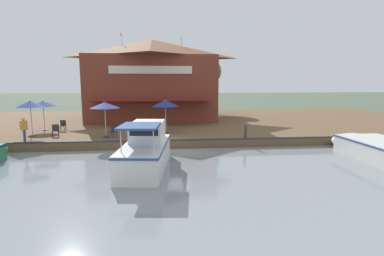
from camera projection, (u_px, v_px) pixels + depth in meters
The scene contains 16 objects.
ground_plane at pixel (164, 150), 19.63m from camera, with size 220.00×220.00×0.00m, color #4C5B47.
quay_deck at pixel (163, 123), 30.40m from camera, with size 22.00×56.00×0.60m, color brown.
quay_edge_fender at pixel (163, 140), 19.63m from camera, with size 0.20×50.40×0.10m, color #2D2D33.
waterfront_restaurant at pixel (152, 79), 31.94m from camera, with size 11.72×13.12×8.86m.
patio_umbrella_near_quay_edge at pixel (105, 105), 20.67m from camera, with size 2.03×2.03×2.49m.
patio_umbrella_mid_patio_left at pixel (30, 104), 21.03m from camera, with size 1.89×1.89×2.59m.
patio_umbrella_back_row at pixel (165, 103), 22.44m from camera, with size 2.06×2.06×2.54m.
patio_umbrella_far_corner at pixel (43, 104), 23.76m from camera, with size 2.03×2.03×2.40m.
cafe_chair_under_first_umbrella at pixel (55, 130), 21.31m from camera, with size 0.53×0.53×0.85m.
cafe_chair_far_corner_seat at pixel (63, 125), 23.71m from camera, with size 0.46×0.46×0.85m.
cafe_chair_beside_entrance at pixel (113, 131), 20.86m from camera, with size 0.57×0.57×0.85m.
person_mid_patio at pixel (24, 126), 19.39m from camera, with size 0.45×0.45×1.59m.
motorboat_distant_upstream at pixel (147, 149), 15.69m from camera, with size 6.75×2.70×2.43m.
mooring_post at pixel (245, 132), 20.38m from camera, with size 0.22×0.22×0.95m.
tree_upstream_bank at pixel (138, 70), 34.71m from camera, with size 4.48×4.26×7.54m.
tree_downstream_bank at pixel (208, 72), 37.49m from camera, with size 3.43×3.27×6.80m.
Camera 1 is at (19.28, -0.10, 4.40)m, focal length 28.00 mm.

